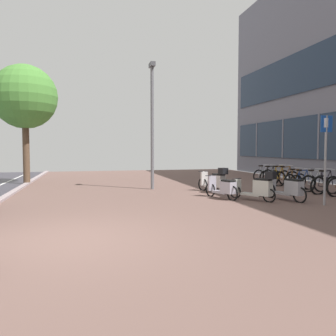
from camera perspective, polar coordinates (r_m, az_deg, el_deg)
name	(u,v)px	position (r m, az deg, el deg)	size (l,w,h in m)	color
ground	(142,237)	(6.82, -4.44, -11.64)	(21.00, 40.00, 0.13)	#34313B
bicycle_rack_02	(325,185)	(14.09, 25.33, -2.64)	(1.41, 0.48, 1.01)	black
bicycle_rack_03	(314,183)	(14.66, 23.76, -2.41)	(1.33, 0.48, 0.98)	black
bicycle_rack_04	(303,182)	(15.19, 22.02, -2.23)	(1.30, 0.48, 0.93)	black
bicycle_rack_05	(295,180)	(15.83, 20.89, -2.00)	(1.29, 0.48, 0.92)	black
bicycle_rack_06	(286,178)	(16.40, 19.46, -1.70)	(1.42, 0.48, 1.01)	black
bicycle_rack_07	(279,177)	(17.02, 18.40, -1.52)	(1.40, 0.48, 1.00)	black
bicycle_rack_08	(270,176)	(17.59, 17.04, -1.39)	(1.32, 0.48, 0.95)	black
bicycle_rack_09	(263,175)	(18.20, 15.96, -1.23)	(1.27, 0.48, 0.95)	black
scooter_near	(223,188)	(11.72, 9.47, -3.39)	(0.74, 1.65, 0.80)	black
scooter_mid	(259,187)	(11.48, 15.24, -3.21)	(1.07, 1.59, 1.02)	black
scooter_far	(215,181)	(13.29, 8.11, -2.20)	(0.81, 1.67, 1.03)	black
scooter_extra	(288,189)	(11.83, 19.86, -3.34)	(0.72, 1.80, 0.83)	black
parking_sign	(326,151)	(11.24, 25.36, 2.71)	(0.40, 0.07, 2.74)	gray
lamp_post	(152,119)	(14.28, -2.72, 8.36)	(0.20, 0.52, 5.35)	slate
street_tree	(25,97)	(17.94, -23.29, 11.05)	(3.09, 3.09, 5.80)	brown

